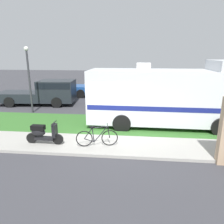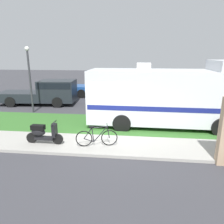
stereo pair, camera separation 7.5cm
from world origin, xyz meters
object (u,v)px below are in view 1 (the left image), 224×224
Objects in this scene: bicycle at (97,137)px; pickup_truck_far at (109,86)px; scooter at (43,133)px; street_lamp_post at (29,74)px; motorhome_rv at (168,96)px; pickup_truck_near at (46,92)px.

bicycle is 0.29× the size of pickup_truck_far.
street_lamp_post reaches higher than scooter.
scooter is at bearing 179.73° from bicycle.
scooter is 0.28× the size of pickup_truck_far.
street_lamp_post reaches higher than bicycle.
scooter is at bearing -97.62° from pickup_truck_far.
scooter reaches higher than bicycle.
motorhome_rv is 1.39× the size of pickup_truck_far.
pickup_truck_near is (-8.42, 4.13, -0.66)m from motorhome_rv.
motorhome_rv reaches higher than bicycle.
street_lamp_post reaches higher than pickup_truck_near.
pickup_truck_near is (-2.94, 7.35, 0.40)m from scooter.
bicycle is at bearing -85.67° from pickup_truck_far.
scooter is at bearing -149.59° from motorhome_rv.
scooter is 6.14m from street_lamp_post.
motorhome_rv reaches higher than pickup_truck_near.
bicycle is at bearing -0.27° from scooter.
motorhome_rv is 8.65m from street_lamp_post.
motorhome_rv reaches higher than scooter.
motorhome_rv is 1.36× the size of pickup_truck_near.
pickup_truck_far is at bearing 94.33° from bicycle.
motorhome_rv is at bearing -26.14° from pickup_truck_near.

